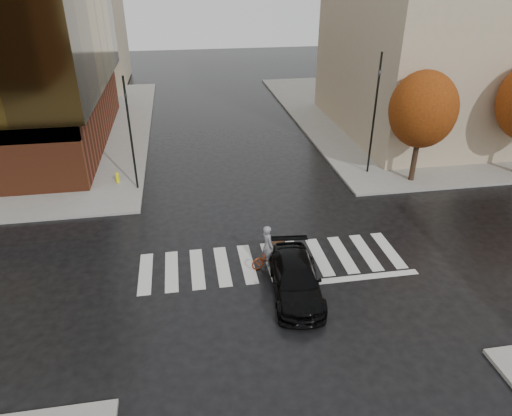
# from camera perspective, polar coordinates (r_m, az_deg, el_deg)

# --- Properties ---
(ground) EXTENTS (120.00, 120.00, 0.00)m
(ground) POSITION_cam_1_polar(r_m,az_deg,el_deg) (20.01, 2.27, -7.48)
(ground) COLOR black
(ground) RESTS_ON ground
(sidewalk_ne) EXTENTS (30.00, 30.00, 0.15)m
(sidewalk_ne) POSITION_cam_1_polar(r_m,az_deg,el_deg) (45.78, 23.61, 11.10)
(sidewalk_ne) COLOR gray
(sidewalk_ne) RESTS_ON ground
(crosswalk) EXTENTS (12.00, 3.00, 0.01)m
(crosswalk) POSITION_cam_1_polar(r_m,az_deg,el_deg) (20.41, 1.98, -6.66)
(crosswalk) COLOR silver
(crosswalk) RESTS_ON ground
(building_ne_tan) EXTENTS (16.00, 16.00, 18.00)m
(building_ne_tan) POSITION_cam_1_polar(r_m,az_deg,el_deg) (38.86, 24.13, 22.18)
(building_ne_tan) COLOR tan
(building_ne_tan) RESTS_ON sidewalk_ne
(tree_ne_a) EXTENTS (3.80, 3.80, 6.50)m
(tree_ne_a) POSITION_cam_1_polar(r_m,az_deg,el_deg) (27.88, 20.15, 11.46)
(tree_ne_a) COLOR black
(tree_ne_a) RESTS_ON sidewalk_ne
(sedan) EXTENTS (2.32, 4.75, 1.33)m
(sedan) POSITION_cam_1_polar(r_m,az_deg,el_deg) (18.30, 5.00, -8.83)
(sedan) COLOR black
(sedan) RESTS_ON ground
(cyclist) EXTENTS (1.87, 1.16, 2.00)m
(cyclist) POSITION_cam_1_polar(r_m,az_deg,el_deg) (19.75, 1.62, -5.59)
(cyclist) COLOR maroon
(cyclist) RESTS_ON ground
(traffic_light_nw) EXTENTS (0.16, 0.14, 6.43)m
(traffic_light_nw) POSITION_cam_1_polar(r_m,az_deg,el_deg) (26.29, -15.50, 9.54)
(traffic_light_nw) COLOR black
(traffic_light_nw) RESTS_ON sidewalk_nw
(traffic_light_ne) EXTENTS (0.15, 0.19, 7.24)m
(traffic_light_ne) POSITION_cam_1_polar(r_m,az_deg,el_deg) (28.35, 14.68, 12.10)
(traffic_light_ne) COLOR black
(traffic_light_ne) RESTS_ON sidewalk_ne
(fire_hydrant) EXTENTS (0.23, 0.23, 0.65)m
(fire_hydrant) POSITION_cam_1_polar(r_m,az_deg,el_deg) (28.44, -16.96, 3.74)
(fire_hydrant) COLOR yellow
(fire_hydrant) RESTS_ON sidewalk_nw
(manhole) EXTENTS (0.79, 0.79, 0.01)m
(manhole) POSITION_cam_1_polar(r_m,az_deg,el_deg) (21.74, 2.84, -4.28)
(manhole) COLOR #51311C
(manhole) RESTS_ON ground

